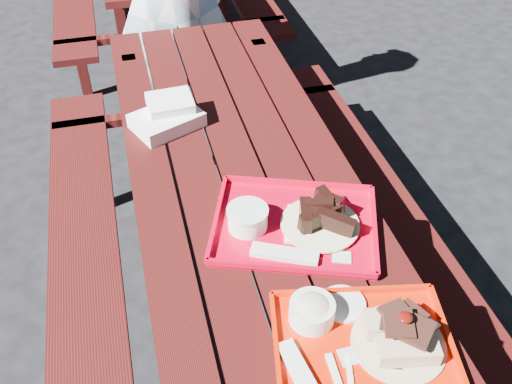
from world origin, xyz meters
TOP-DOWN VIEW (x-y plane):
  - ground at (0.00, 0.00)m, footprint 60.00×60.00m
  - picnic_table_near at (-0.00, 0.00)m, footprint 1.41×2.40m
  - near_tray at (0.13, -0.69)m, footprint 0.50×0.42m
  - far_tray at (0.08, -0.27)m, footprint 0.58×0.52m
  - white_cloth at (-0.20, 0.38)m, footprint 0.29×0.26m

SIDE VIEW (x-z plane):
  - ground at x=0.00m, z-range 0.00..0.00m
  - picnic_table_near at x=0.00m, z-range 0.19..0.94m
  - far_tray at x=0.08m, z-range 0.73..0.82m
  - near_tray at x=0.13m, z-range 0.71..0.85m
  - white_cloth at x=-0.20m, z-range 0.74..0.84m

